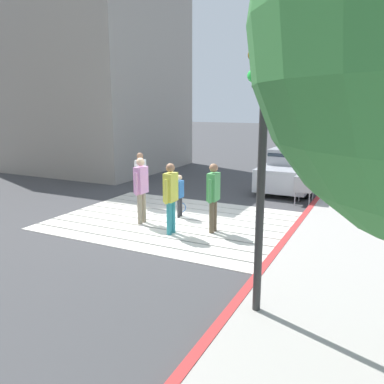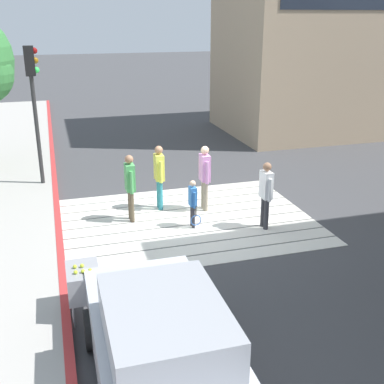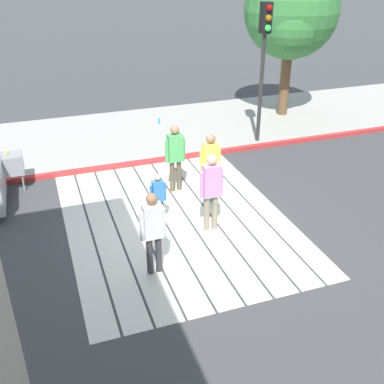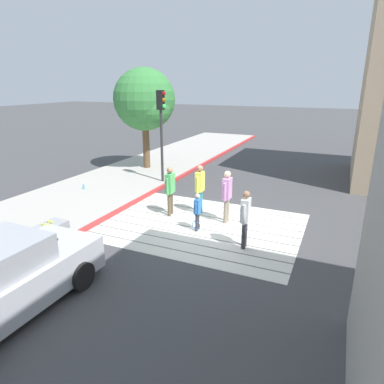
% 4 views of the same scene
% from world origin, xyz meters
% --- Properties ---
extents(ground_plane, '(120.00, 120.00, 0.00)m').
position_xyz_m(ground_plane, '(0.00, 0.00, 0.00)').
color(ground_plane, '#424244').
extents(crosswalk_stripes, '(6.40, 4.90, 0.01)m').
position_xyz_m(crosswalk_stripes, '(0.00, 0.00, 0.01)').
color(crosswalk_stripes, silver).
rests_on(crosswalk_stripes, ground).
extents(curb_painted, '(0.16, 40.00, 0.13)m').
position_xyz_m(curb_painted, '(-3.25, 0.00, 0.07)').
color(curb_painted, '#BC3333').
rests_on(curb_painted, ground).
extents(building_far_north, '(8.00, 6.03, 10.16)m').
position_xyz_m(building_far_north, '(8.50, 8.73, 5.08)').
color(building_far_north, tan).
rests_on(building_far_north, ground).
extents(car_parked_near_curb, '(2.01, 4.31, 1.57)m').
position_xyz_m(car_parked_near_curb, '(-2.00, -5.85, 0.73)').
color(car_parked_near_curb, silver).
rests_on(car_parked_near_curb, ground).
extents(traffic_light_corner, '(0.39, 0.28, 4.24)m').
position_xyz_m(traffic_light_corner, '(-3.58, 3.88, 3.04)').
color(traffic_light_corner, '#2D2D2D').
rests_on(traffic_light_corner, ground).
extents(tennis_ball_cart, '(0.56, 0.80, 1.02)m').
position_xyz_m(tennis_ball_cart, '(-2.90, -3.58, 0.70)').
color(tennis_ball_cart, '#99999E').
rests_on(tennis_ball_cart, ground).
extents(pedestrian_adult_lead, '(0.23, 0.52, 1.79)m').
position_xyz_m(pedestrian_adult_lead, '(-0.50, 1.03, 1.04)').
color(pedestrian_adult_lead, teal).
rests_on(pedestrian_adult_lead, ground).
extents(pedestrian_adult_trailing, '(0.23, 0.50, 1.72)m').
position_xyz_m(pedestrian_adult_trailing, '(1.73, -0.98, 1.00)').
color(pedestrian_adult_trailing, '#333338').
rests_on(pedestrian_adult_trailing, ground).
extents(pedestrian_adult_side, '(0.24, 0.53, 1.81)m').
position_xyz_m(pedestrian_adult_side, '(0.66, 0.60, 1.05)').
color(pedestrian_adult_side, gray).
rests_on(pedestrian_adult_side, ground).
extents(pedestrian_teen_behind, '(0.23, 0.52, 1.77)m').
position_xyz_m(pedestrian_teen_behind, '(-1.39, 0.44, 1.03)').
color(pedestrian_teen_behind, brown).
rests_on(pedestrian_teen_behind, ground).
extents(pedestrian_child_with_racket, '(0.28, 0.38, 1.24)m').
position_xyz_m(pedestrian_child_with_racket, '(0.02, -0.41, 0.69)').
color(pedestrian_child_with_racket, '#333338').
rests_on(pedestrian_child_with_racket, ground).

